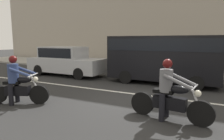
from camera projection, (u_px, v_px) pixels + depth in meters
ground_plane at (135, 101)px, 6.97m from camera, size 80.00×80.00×0.00m
sidewalk_slab at (174, 70)px, 14.05m from camera, size 40.00×4.40×0.14m
lane_marking_stripe at (124, 93)px, 8.12m from camera, size 18.00×0.14×0.01m
motorcycle_with_rider_gray at (170, 96)px, 5.26m from camera, size 2.19×0.71×1.62m
motorcycle_with_rider_denim_blue at (17, 84)px, 6.62m from camera, size 1.92×1.03×1.61m
parked_van_black at (163, 56)px, 9.75m from camera, size 5.16×1.96×2.30m
parked_sedan_silver at (65, 61)px, 12.10m from camera, size 4.74×1.82×1.72m
street_sign_post at (134, 49)px, 14.04m from camera, size 0.44×0.08×2.27m
pedestrian_bystander at (174, 55)px, 13.90m from camera, size 0.34×0.34×1.67m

